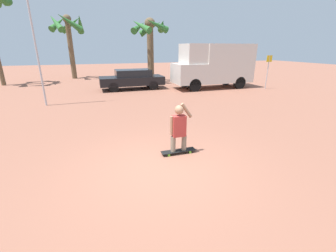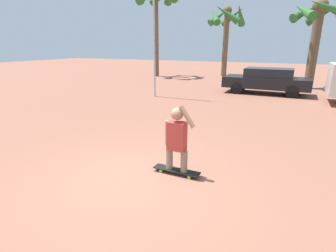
{
  "view_description": "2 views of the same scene",
  "coord_description": "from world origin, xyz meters",
  "px_view_note": "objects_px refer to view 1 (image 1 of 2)",
  "views": [
    {
      "loc": [
        -1.35,
        -4.76,
        2.85
      ],
      "look_at": [
        0.69,
        1.47,
        0.56
      ],
      "focal_mm": 24.0,
      "sensor_mm": 36.0,
      "label": 1
    },
    {
      "loc": [
        2.72,
        -3.85,
        2.55
      ],
      "look_at": [
        0.35,
        1.03,
        0.88
      ],
      "focal_mm": 28.0,
      "sensor_mm": 36.0,
      "label": 2
    }
  ],
  "objects_px": {
    "palm_tree_near_van": "(150,33)",
    "palm_tree_center_background": "(68,29)",
    "parked_car_black": "(132,79)",
    "street_sign": "(268,68)",
    "flagpole": "(32,16)",
    "camper_van": "(214,65)",
    "skateboard": "(178,151)",
    "person_skateboarder": "(179,126)"
  },
  "relations": [
    {
      "from": "palm_tree_near_van",
      "to": "palm_tree_center_background",
      "type": "xyz_separation_m",
      "value": [
        -6.56,
        4.72,
        0.54
      ]
    },
    {
      "from": "parked_car_black",
      "to": "street_sign",
      "type": "height_order",
      "value": "street_sign"
    },
    {
      "from": "flagpole",
      "to": "street_sign",
      "type": "relative_size",
      "value": 3.19
    },
    {
      "from": "camper_van",
      "to": "flagpole",
      "type": "distance_m",
      "value": 11.35
    },
    {
      "from": "parked_car_black",
      "to": "palm_tree_center_background",
      "type": "relative_size",
      "value": 0.77
    },
    {
      "from": "palm_tree_center_background",
      "to": "street_sign",
      "type": "relative_size",
      "value": 2.48
    },
    {
      "from": "palm_tree_near_van",
      "to": "palm_tree_center_background",
      "type": "relative_size",
      "value": 0.89
    },
    {
      "from": "palm_tree_center_background",
      "to": "street_sign",
      "type": "bearing_deg",
      "value": -38.06
    },
    {
      "from": "flagpole",
      "to": "palm_tree_near_van",
      "type": "bearing_deg",
      "value": 42.24
    },
    {
      "from": "skateboard",
      "to": "street_sign",
      "type": "distance_m",
      "value": 12.72
    },
    {
      "from": "skateboard",
      "to": "person_skateboarder",
      "type": "bearing_deg",
      "value": -180.0
    },
    {
      "from": "camper_van",
      "to": "parked_car_black",
      "type": "height_order",
      "value": "camper_van"
    },
    {
      "from": "person_skateboarder",
      "to": "palm_tree_near_van",
      "type": "height_order",
      "value": "palm_tree_near_van"
    },
    {
      "from": "person_skateboarder",
      "to": "camper_van",
      "type": "distance_m",
      "value": 11.5
    },
    {
      "from": "skateboard",
      "to": "person_skateboarder",
      "type": "height_order",
      "value": "person_skateboarder"
    },
    {
      "from": "skateboard",
      "to": "street_sign",
      "type": "bearing_deg",
      "value": 39.16
    },
    {
      "from": "flagpole",
      "to": "camper_van",
      "type": "bearing_deg",
      "value": 11.11
    },
    {
      "from": "palm_tree_center_background",
      "to": "parked_car_black",
      "type": "bearing_deg",
      "value": -60.66
    },
    {
      "from": "parked_car_black",
      "to": "person_skateboarder",
      "type": "bearing_deg",
      "value": -92.89
    },
    {
      "from": "palm_tree_center_background",
      "to": "person_skateboarder",
      "type": "bearing_deg",
      "value": -78.35
    },
    {
      "from": "skateboard",
      "to": "person_skateboarder",
      "type": "xyz_separation_m",
      "value": [
        -0.0,
        -0.0,
        0.75
      ]
    },
    {
      "from": "skateboard",
      "to": "street_sign",
      "type": "height_order",
      "value": "street_sign"
    },
    {
      "from": "flagpole",
      "to": "skateboard",
      "type": "bearing_deg",
      "value": -58.82
    },
    {
      "from": "person_skateboarder",
      "to": "camper_van",
      "type": "relative_size",
      "value": 0.24
    },
    {
      "from": "camper_van",
      "to": "palm_tree_near_van",
      "type": "relative_size",
      "value": 1.11
    },
    {
      "from": "camper_van",
      "to": "street_sign",
      "type": "distance_m",
      "value": 3.78
    },
    {
      "from": "person_skateboarder",
      "to": "flagpole",
      "type": "relative_size",
      "value": 0.18
    },
    {
      "from": "palm_tree_center_background",
      "to": "street_sign",
      "type": "xyz_separation_m",
      "value": [
        13.65,
        -10.69,
        -2.99
      ]
    },
    {
      "from": "skateboard",
      "to": "person_skateboarder",
      "type": "relative_size",
      "value": 0.72
    },
    {
      "from": "camper_van",
      "to": "palm_tree_near_van",
      "type": "xyz_separation_m",
      "value": [
        -3.65,
        4.4,
        2.26
      ]
    },
    {
      "from": "person_skateboarder",
      "to": "camper_van",
      "type": "xyz_separation_m",
      "value": [
        6.36,
        9.54,
        0.87
      ]
    },
    {
      "from": "street_sign",
      "to": "skateboard",
      "type": "bearing_deg",
      "value": -140.84
    },
    {
      "from": "person_skateboarder",
      "to": "flagpole",
      "type": "bearing_deg",
      "value": 121.18
    },
    {
      "from": "skateboard",
      "to": "parked_car_black",
      "type": "height_order",
      "value": "parked_car_black"
    },
    {
      "from": "skateboard",
      "to": "person_skateboarder",
      "type": "distance_m",
      "value": 0.75
    },
    {
      "from": "camper_van",
      "to": "palm_tree_center_background",
      "type": "height_order",
      "value": "palm_tree_center_background"
    },
    {
      "from": "palm_tree_center_background",
      "to": "palm_tree_near_van",
      "type": "bearing_deg",
      "value": -35.75
    },
    {
      "from": "person_skateboarder",
      "to": "street_sign",
      "type": "xyz_separation_m",
      "value": [
        9.8,
        7.98,
        0.68
      ]
    },
    {
      "from": "palm_tree_near_van",
      "to": "skateboard",
      "type": "bearing_deg",
      "value": -100.98
    },
    {
      "from": "palm_tree_near_van",
      "to": "parked_car_black",
      "type": "bearing_deg",
      "value": -124.84
    },
    {
      "from": "palm_tree_near_van",
      "to": "street_sign",
      "type": "bearing_deg",
      "value": -40.07
    },
    {
      "from": "skateboard",
      "to": "street_sign",
      "type": "xyz_separation_m",
      "value": [
        9.8,
        7.98,
        1.43
      ]
    }
  ]
}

